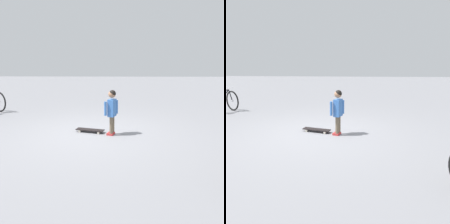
{
  "view_description": "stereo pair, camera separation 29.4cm",
  "coord_description": "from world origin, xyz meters",
  "views": [
    {
      "loc": [
        -0.7,
        5.35,
        1.65
      ],
      "look_at": [
        -0.54,
        0.08,
        0.55
      ],
      "focal_mm": 37.37,
      "sensor_mm": 36.0,
      "label": 1
    },
    {
      "loc": [
        -0.99,
        5.34,
        1.65
      ],
      "look_at": [
        -0.54,
        0.08,
        0.55
      ],
      "focal_mm": 37.37,
      "sensor_mm": 36.0,
      "label": 2
    }
  ],
  "objects": [
    {
      "name": "ground_plane",
      "position": [
        0.0,
        0.0,
        0.0
      ],
      "size": [
        50.0,
        50.0,
        0.0
      ],
      "primitive_type": "plane",
      "color": "gray"
    },
    {
      "name": "child_person",
      "position": [
        -0.53,
        0.08,
        0.66
      ],
      "size": [
        0.31,
        0.3,
        1.06
      ],
      "color": "brown",
      "rests_on": "ground"
    },
    {
      "name": "skateboard",
      "position": [
        0.01,
        -0.11,
        0.06
      ],
      "size": [
        0.72,
        0.37,
        0.07
      ],
      "color": "black",
      "rests_on": "ground"
    }
  ]
}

